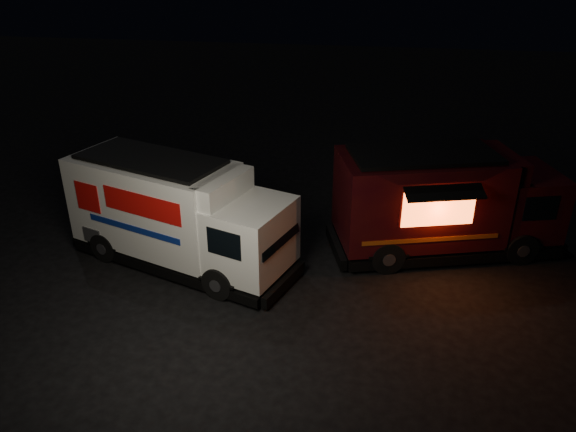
% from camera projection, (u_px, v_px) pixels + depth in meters
% --- Properties ---
extents(ground, '(80.00, 80.00, 0.00)m').
position_uv_depth(ground, '(263.00, 285.00, 16.08)').
color(ground, black).
rests_on(ground, ground).
extents(white_truck, '(7.56, 4.67, 3.24)m').
position_uv_depth(white_truck, '(181.00, 214.00, 16.54)').
color(white_truck, white).
rests_on(white_truck, ground).
extents(red_truck, '(7.55, 4.50, 3.30)m').
position_uv_depth(red_truck, '(448.00, 202.00, 17.27)').
color(red_truck, '#3C0C0A').
rests_on(red_truck, ground).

